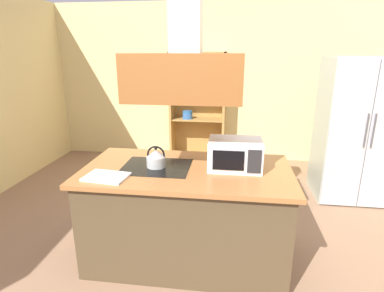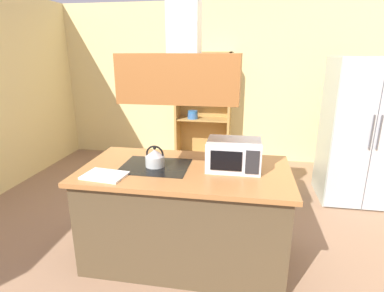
{
  "view_description": "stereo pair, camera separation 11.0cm",
  "coord_description": "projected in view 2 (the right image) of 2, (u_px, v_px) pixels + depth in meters",
  "views": [
    {
      "loc": [
        0.21,
        -2.55,
        1.89
      ],
      "look_at": [
        -0.17,
        0.33,
        1.0
      ],
      "focal_mm": 28.91,
      "sensor_mm": 36.0,
      "label": 1
    },
    {
      "loc": [
        0.32,
        -2.53,
        1.89
      ],
      "look_at": [
        -0.17,
        0.33,
        1.0
      ],
      "focal_mm": 28.91,
      "sensor_mm": 36.0,
      "label": 2
    }
  ],
  "objects": [
    {
      "name": "microwave",
      "position": [
        234.0,
        155.0,
        2.68
      ],
      "size": [
        0.46,
        0.35,
        0.26
      ],
      "color": "silver",
      "rests_on": "kitchen_island"
    },
    {
      "name": "refrigerator",
      "position": [
        362.0,
        132.0,
        3.91
      ],
      "size": [
        0.9,
        0.78,
        1.84
      ],
      "color": "#B0C3B6",
      "rests_on": "ground"
    },
    {
      "name": "kettle",
      "position": [
        155.0,
        158.0,
        2.75
      ],
      "size": [
        0.17,
        0.17,
        0.19
      ],
      "color": "#B3BBB8",
      "rests_on": "kitchen_island"
    },
    {
      "name": "wall_back",
      "position": [
        227.0,
        84.0,
        5.42
      ],
      "size": [
        6.0,
        0.12,
        2.7
      ],
      "primitive_type": "cube",
      "color": "#E6D18B",
      "rests_on": "ground"
    },
    {
      "name": "ground_plane",
      "position": [
        203.0,
        255.0,
        2.99
      ],
      "size": [
        7.8,
        7.8,
        0.0
      ],
      "primitive_type": "plane",
      "color": "#8E6C52"
    },
    {
      "name": "range_hood",
      "position": [
        185.0,
        63.0,
        2.47
      ],
      "size": [
        0.9,
        0.7,
        1.18
      ],
      "color": "#965828"
    },
    {
      "name": "kitchen_island",
      "position": [
        186.0,
        213.0,
        2.86
      ],
      "size": [
        1.84,
        0.99,
        0.9
      ],
      "color": "brown",
      "rests_on": "ground"
    },
    {
      "name": "cutting_board",
      "position": [
        105.0,
        175.0,
        2.55
      ],
      "size": [
        0.37,
        0.28,
        0.02
      ],
      "primitive_type": "cube",
      "rotation": [
        0.0,
        0.0,
        -0.12
      ],
      "color": "white",
      "rests_on": "kitchen_island"
    },
    {
      "name": "dish_cabinet",
      "position": [
        203.0,
        114.0,
        5.43
      ],
      "size": [
        0.95,
        0.4,
        1.89
      ],
      "color": "#B08343",
      "rests_on": "ground"
    }
  ]
}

